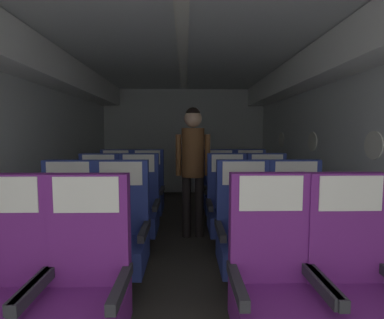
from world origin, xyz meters
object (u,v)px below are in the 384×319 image
seat_b_right_aisle (298,235)px  seat_d_left_window (115,194)px  seat_c_right_window (228,209)px  seat_b_left_window (66,236)px  seat_d_left_aisle (147,194)px  seat_a_left_window (0,293)px  seat_a_right_aisle (356,289)px  seat_b_left_aisle (120,236)px  seat_a_left_aisle (83,293)px  seat_d_right_window (220,194)px  seat_c_right_aisle (269,209)px  seat_c_left_window (97,210)px  seat_b_right_window (245,236)px  seat_a_right_window (274,289)px  seat_c_left_aisle (138,209)px  flight_attendant (193,158)px  seat_d_right_aisle (251,193)px

seat_b_right_aisle → seat_d_left_window: size_ratio=1.00×
seat_c_right_window → seat_d_left_window: size_ratio=1.00×
seat_b_left_window → seat_d_left_aisle: same height
seat_a_left_window → seat_a_right_aisle: (1.92, -0.01, 0.00)m
seat_a_right_aisle → seat_b_left_aisle: bearing=149.9°
seat_a_right_aisle → seat_b_right_aisle: bearing=89.0°
seat_d_left_window → seat_c_right_window: bearing=-29.8°
seat_c_right_window → seat_a_left_aisle: bearing=-121.0°
seat_d_left_window → seat_d_left_aisle: same height
seat_a_left_aisle → seat_b_left_window: (-0.45, 0.86, 0.00)m
seat_d_left_window → seat_d_right_window: bearing=0.4°
seat_c_right_aisle → seat_c_right_window: size_ratio=1.00×
seat_a_right_aisle → seat_d_left_window: 3.19m
seat_a_left_window → seat_c_left_window: size_ratio=1.00×
seat_b_right_window → seat_c_right_aisle: (0.44, 0.84, 0.00)m
seat_a_left_aisle → seat_c_right_aisle: same height
seat_a_right_window → seat_c_left_aisle: size_ratio=1.00×
seat_b_right_window → flight_attendant: flight_attendant is taller
seat_b_right_window → seat_c_left_aisle: bearing=139.9°
seat_c_left_aisle → seat_d_right_window: size_ratio=1.00×
seat_a_left_aisle → seat_d_right_window: same height
seat_d_left_aisle → seat_d_right_window: same height
seat_a_left_aisle → seat_a_right_window: same height
seat_a_right_window → seat_c_right_aisle: bearing=74.8°
seat_c_right_aisle → seat_b_left_window: bearing=-156.7°
seat_a_left_window → seat_c_right_window: (1.47, 1.70, 0.00)m
seat_d_right_aisle → seat_d_right_window: same height
seat_b_left_window → seat_d_right_window: same height
seat_c_right_window → flight_attendant: (-0.39, 0.38, 0.55)m
seat_b_right_aisle → seat_a_right_window: bearing=-119.1°
seat_b_left_window → seat_c_left_aisle: (0.46, 0.85, 0.00)m
seat_a_right_window → seat_c_left_aisle: (-1.02, 1.70, 0.00)m
seat_b_left_aisle → seat_d_left_window: same height
seat_a_right_aisle → seat_b_right_window: 0.95m
seat_b_left_window → seat_d_left_window: (0.00, 1.68, 0.00)m
seat_a_right_aisle → seat_b_right_window: same height
seat_b_left_aisle → seat_c_right_window: size_ratio=1.00×
seat_c_right_window → seat_d_right_window: bearing=89.1°
seat_b_right_aisle → seat_c_right_window: 0.98m
seat_a_left_aisle → seat_b_left_aisle: bearing=89.9°
seat_c_left_window → seat_c_left_aisle: 0.45m
seat_b_right_window → seat_d_left_aisle: 1.99m
flight_attendant → seat_d_right_window: bearing=28.3°
seat_b_right_window → seat_d_right_aisle: (0.45, 1.71, 0.00)m
seat_d_right_aisle → seat_b_right_window: bearing=-104.6°
seat_a_right_window → seat_c_right_aisle: size_ratio=1.00×
seat_a_right_window → seat_b_right_window: size_ratio=1.00×
seat_a_right_aisle → seat_c_right_aisle: same height
seat_a_left_window → seat_d_left_aisle: 2.58m
seat_a_right_aisle → seat_c_left_aisle: bearing=130.5°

